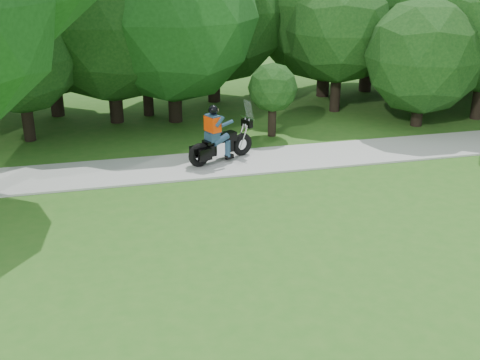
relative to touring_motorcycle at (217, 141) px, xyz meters
name	(u,v)px	position (x,y,z in m)	size (l,w,h in m)	color
ground	(478,290)	(3.42, -8.11, -0.70)	(100.00, 100.00, 0.00)	#2D631C
walkway	(325,155)	(3.42, -0.11, -0.67)	(60.00, 2.20, 0.06)	#ABABA6
tree_line	(290,10)	(4.39, 6.79, 3.01)	(40.78, 12.44, 7.65)	black
touring_motorcycle	(217,141)	(0.00, 0.00, 0.00)	(2.19, 1.38, 1.77)	black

